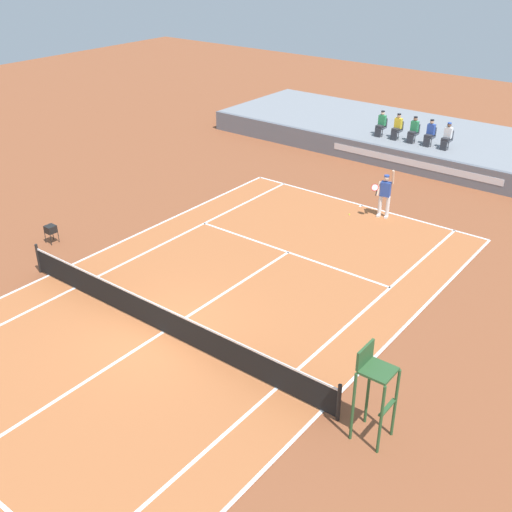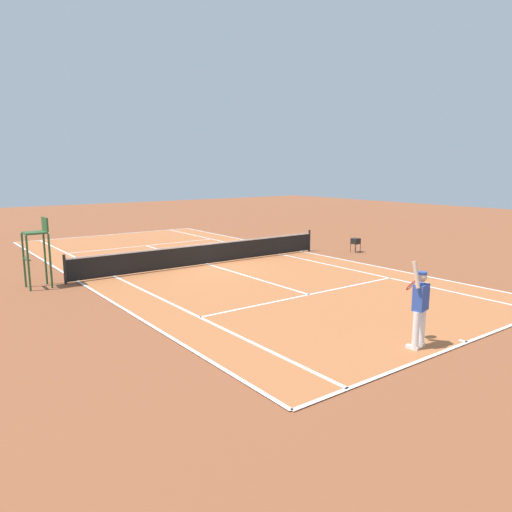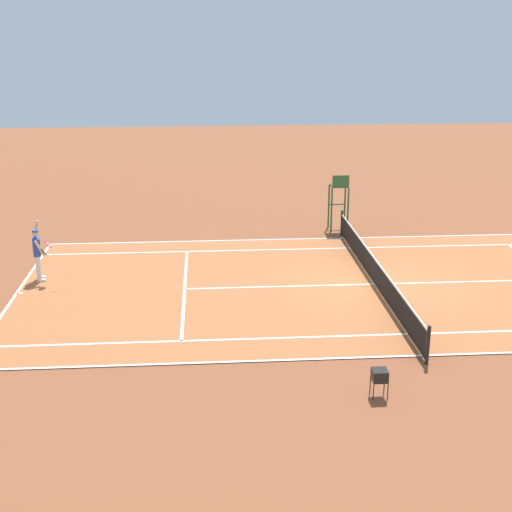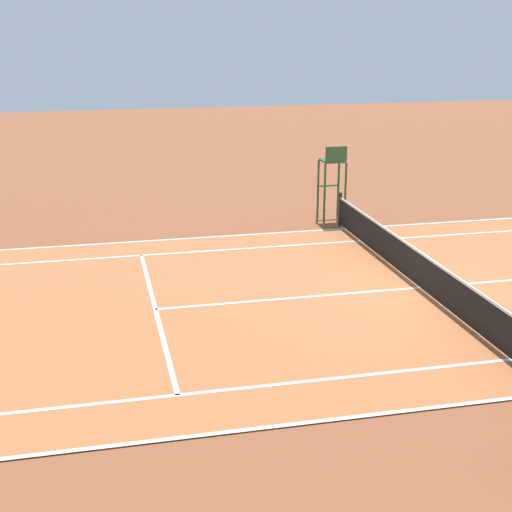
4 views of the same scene
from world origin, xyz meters
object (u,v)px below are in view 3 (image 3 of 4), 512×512
ball_hopper (380,375)px  tennis_ball (54,291)px  tennis_player (38,253)px  umpire_chair (339,195)px

ball_hopper → tennis_ball: bearing=49.9°
tennis_player → tennis_ball: bearing=-149.0°
tennis_ball → tennis_player: bearing=31.0°
tennis_player → ball_hopper: bearing=-132.0°
tennis_player → ball_hopper: size_ratio=2.98×
umpire_chair → tennis_player: bearing=115.9°
tennis_player → umpire_chair: (5.54, -11.38, 0.56)m
umpire_chair → ball_hopper: size_ratio=3.49×
ball_hopper → umpire_chair: bearing=-6.6°
tennis_player → umpire_chair: size_ratio=0.85×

